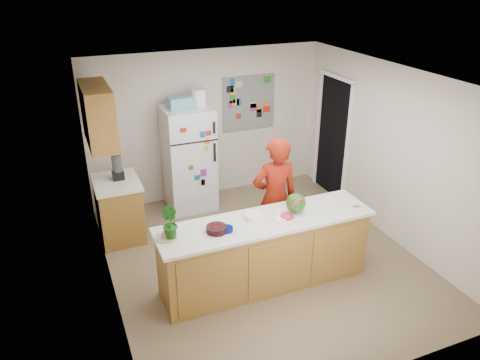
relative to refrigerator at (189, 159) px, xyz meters
name	(u,v)px	position (x,y,z in m)	size (l,w,h in m)	color
floor	(262,259)	(0.45, -1.88, -0.86)	(4.00, 4.50, 0.02)	brown
wall_back	(207,125)	(0.45, 0.38, 0.40)	(4.00, 0.02, 2.50)	beige
wall_left	(102,204)	(-1.56, -1.88, 0.40)	(0.02, 4.50, 2.50)	beige
wall_right	(392,154)	(2.46, -1.88, 0.40)	(0.02, 4.50, 2.50)	beige
ceiling	(266,78)	(0.45, -1.88, 1.66)	(4.00, 4.50, 0.02)	white
doorway	(333,138)	(2.44, -0.43, 0.17)	(0.03, 0.85, 2.04)	black
peninsula_base	(265,254)	(0.25, -2.38, -0.41)	(2.60, 0.62, 0.88)	brown
peninsula_top	(266,221)	(0.25, -2.38, 0.05)	(2.68, 0.70, 0.04)	silver
side_counter_base	(119,210)	(-1.24, -0.53, -0.42)	(0.60, 0.80, 0.86)	brown
side_counter_top	(116,182)	(-1.24, -0.53, 0.03)	(0.64, 0.84, 0.04)	silver
upper_cabinets	(98,115)	(-1.37, -0.58, 1.05)	(0.35, 1.00, 0.80)	brown
refrigerator	(189,159)	(0.00, 0.00, 0.00)	(0.75, 0.70, 1.70)	silver
fridge_top_bin	(180,103)	(-0.10, 0.00, 0.94)	(0.35, 0.28, 0.18)	#5999B2
photo_collage	(249,103)	(1.20, 0.36, 0.70)	(0.95, 0.01, 0.95)	slate
person	(275,199)	(0.65, -1.81, 0.01)	(0.63, 0.41, 1.72)	maroon
blender_appliance	(117,167)	(-1.19, -0.47, 0.24)	(0.14, 0.14, 0.38)	black
cutting_board	(292,214)	(0.60, -2.37, 0.08)	(0.38, 0.28, 0.01)	white
watermelon	(296,203)	(0.66, -2.35, 0.21)	(0.25, 0.25, 0.25)	#27610F
watermelon_slice	(287,216)	(0.51, -2.42, 0.09)	(0.16, 0.16, 0.02)	red
cherry_bowl	(217,229)	(-0.39, -2.41, 0.11)	(0.24, 0.24, 0.07)	black
white_bowl	(253,216)	(0.12, -2.28, 0.10)	(0.21, 0.21, 0.06)	white
cobalt_bowl	(227,229)	(-0.27, -2.44, 0.10)	(0.14, 0.14, 0.05)	#000A58
plate	(167,237)	(-0.95, -2.31, 0.08)	(0.27, 0.27, 0.02)	beige
paper_towel	(280,219)	(0.42, -2.43, 0.08)	(0.16, 0.14, 0.02)	silver
keys	(356,206)	(1.45, -2.51, 0.08)	(0.09, 0.04, 0.01)	gray
potted_plant	(169,223)	(-0.91, -2.33, 0.26)	(0.20, 0.16, 0.37)	#103E13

